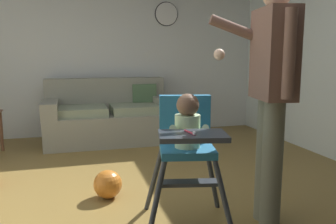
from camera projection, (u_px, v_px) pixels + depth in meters
The scene contains 7 objects.
ground at pixel (144, 216), 2.70m from camera, with size 6.31×7.20×0.10m, color olive.
wall_far at pixel (104, 49), 5.18m from camera, with size 5.51×0.06×2.56m, color silver.
couch at pixel (109, 117), 4.83m from camera, with size 1.70×0.86×0.86m.
high_chair at pixel (187, 136), 2.35m from camera, with size 0.71×0.81×0.94m.
adult_standing at pixel (271, 90), 2.35m from camera, with size 0.51×0.56×1.67m.
toy_ball_second at pixel (108, 184), 2.91m from camera, with size 0.24×0.24×0.24m, color orange.
wall_clock at pixel (166, 14), 5.31m from camera, with size 0.36×0.04×0.36m.
Camera 1 is at (-0.50, -2.50, 1.18)m, focal length 37.31 mm.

